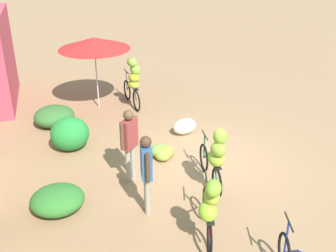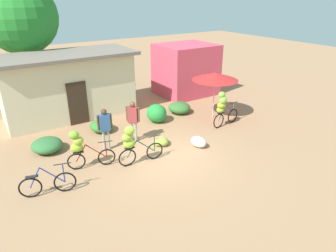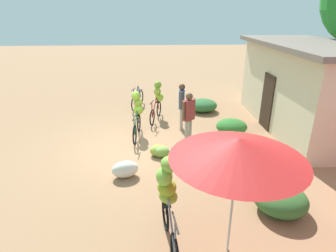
{
  "view_description": "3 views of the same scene",
  "coord_description": "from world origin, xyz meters",
  "px_view_note": "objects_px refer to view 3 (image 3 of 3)",
  "views": [
    {
      "loc": [
        -8.25,
        3.23,
        5.27
      ],
      "look_at": [
        -0.1,
        0.98,
        1.18
      ],
      "focal_mm": 44.47,
      "sensor_mm": 36.0,
      "label": 1
    },
    {
      "loc": [
        -5.3,
        -8.39,
        5.68
      ],
      "look_at": [
        0.91,
        1.07,
        0.71
      ],
      "focal_mm": 32.59,
      "sensor_mm": 36.0,
      "label": 2
    },
    {
      "loc": [
        8.03,
        0.8,
        4.04
      ],
      "look_at": [
        0.13,
        1.22,
        0.79
      ],
      "focal_mm": 29.73,
      "sensor_mm": 36.0,
      "label": 3
    }
  ],
  "objects_px": {
    "bicycle_near_pile": "(158,98)",
    "bicycle_by_shop": "(168,195)",
    "bicycle_leftmost": "(138,100)",
    "bicycle_center_loaded": "(137,110)",
    "person_vendor": "(189,113)",
    "market_umbrella": "(238,149)",
    "produce_sack": "(125,169)",
    "banana_pile_on_ground": "(160,151)",
    "building_low": "(304,86)",
    "person_bystander": "(182,102)"
  },
  "relations": [
    {
      "from": "produce_sack",
      "to": "person_vendor",
      "type": "relative_size",
      "value": 0.4
    },
    {
      "from": "bicycle_leftmost",
      "to": "person_bystander",
      "type": "relative_size",
      "value": 0.95
    },
    {
      "from": "bicycle_leftmost",
      "to": "banana_pile_on_ground",
      "type": "height_order",
      "value": "bicycle_leftmost"
    },
    {
      "from": "person_vendor",
      "to": "bicycle_center_loaded",
      "type": "bearing_deg",
      "value": -118.15
    },
    {
      "from": "building_low",
      "to": "produce_sack",
      "type": "relative_size",
      "value": 9.27
    },
    {
      "from": "bicycle_by_shop",
      "to": "produce_sack",
      "type": "xyz_separation_m",
      "value": [
        -2.16,
        -1.0,
        -0.74
      ]
    },
    {
      "from": "bicycle_center_loaded",
      "to": "banana_pile_on_ground",
      "type": "height_order",
      "value": "bicycle_center_loaded"
    },
    {
      "from": "person_vendor",
      "to": "person_bystander",
      "type": "relative_size",
      "value": 1.01
    },
    {
      "from": "bicycle_by_shop",
      "to": "banana_pile_on_ground",
      "type": "bearing_deg",
      "value": -178.81
    },
    {
      "from": "bicycle_leftmost",
      "to": "bicycle_center_loaded",
      "type": "distance_m",
      "value": 3.01
    },
    {
      "from": "person_bystander",
      "to": "building_low",
      "type": "bearing_deg",
      "value": 90.23
    },
    {
      "from": "bicycle_leftmost",
      "to": "bicycle_near_pile",
      "type": "xyz_separation_m",
      "value": [
        1.38,
        0.89,
        0.47
      ]
    },
    {
      "from": "market_umbrella",
      "to": "produce_sack",
      "type": "relative_size",
      "value": 3.22
    },
    {
      "from": "building_low",
      "to": "person_vendor",
      "type": "bearing_deg",
      "value": -73.66
    },
    {
      "from": "bicycle_center_loaded",
      "to": "produce_sack",
      "type": "xyz_separation_m",
      "value": [
        2.8,
        -0.21,
        -0.66
      ]
    },
    {
      "from": "bicycle_leftmost",
      "to": "building_low",
      "type": "bearing_deg",
      "value": 67.12
    },
    {
      "from": "market_umbrella",
      "to": "bicycle_leftmost",
      "type": "height_order",
      "value": "market_umbrella"
    },
    {
      "from": "market_umbrella",
      "to": "banana_pile_on_ground",
      "type": "bearing_deg",
      "value": -162.87
    },
    {
      "from": "building_low",
      "to": "market_umbrella",
      "type": "height_order",
      "value": "building_low"
    },
    {
      "from": "building_low",
      "to": "bicycle_leftmost",
      "type": "distance_m",
      "value": 6.78
    },
    {
      "from": "bicycle_leftmost",
      "to": "bicycle_near_pile",
      "type": "bearing_deg",
      "value": 32.79
    },
    {
      "from": "bicycle_leftmost",
      "to": "produce_sack",
      "type": "xyz_separation_m",
      "value": [
        5.77,
        -0.05,
        -0.15
      ]
    },
    {
      "from": "market_umbrella",
      "to": "bicycle_leftmost",
      "type": "bearing_deg",
      "value": -166.3
    },
    {
      "from": "produce_sack",
      "to": "market_umbrella",
      "type": "bearing_deg",
      "value": 39.08
    },
    {
      "from": "bicycle_by_shop",
      "to": "banana_pile_on_ground",
      "type": "height_order",
      "value": "bicycle_by_shop"
    },
    {
      "from": "bicycle_leftmost",
      "to": "produce_sack",
      "type": "height_order",
      "value": "bicycle_leftmost"
    },
    {
      "from": "person_bystander",
      "to": "person_vendor",
      "type": "bearing_deg",
      "value": 4.63
    },
    {
      "from": "building_low",
      "to": "person_bystander",
      "type": "relative_size",
      "value": 3.78
    },
    {
      "from": "bicycle_near_pile",
      "to": "bicycle_by_shop",
      "type": "xyz_separation_m",
      "value": [
        6.55,
        0.07,
        0.12
      ]
    },
    {
      "from": "banana_pile_on_ground",
      "to": "person_bystander",
      "type": "relative_size",
      "value": 0.4
    },
    {
      "from": "person_vendor",
      "to": "bicycle_by_shop",
      "type": "bearing_deg",
      "value": -12.23
    },
    {
      "from": "bicycle_leftmost",
      "to": "person_bystander",
      "type": "height_order",
      "value": "person_bystander"
    },
    {
      "from": "building_low",
      "to": "banana_pile_on_ground",
      "type": "height_order",
      "value": "building_low"
    },
    {
      "from": "bicycle_by_shop",
      "to": "bicycle_center_loaded",
      "type": "bearing_deg",
      "value": -170.87
    },
    {
      "from": "bicycle_center_loaded",
      "to": "person_bystander",
      "type": "height_order",
      "value": "person_bystander"
    },
    {
      "from": "bicycle_leftmost",
      "to": "person_bystander",
      "type": "xyz_separation_m",
      "value": [
        2.61,
        1.73,
        0.69
      ]
    },
    {
      "from": "bicycle_near_pile",
      "to": "produce_sack",
      "type": "distance_m",
      "value": 4.53
    },
    {
      "from": "person_bystander",
      "to": "market_umbrella",
      "type": "bearing_deg",
      "value": 2.97
    },
    {
      "from": "bicycle_center_loaded",
      "to": "produce_sack",
      "type": "height_order",
      "value": "bicycle_center_loaded"
    },
    {
      "from": "produce_sack",
      "to": "person_bystander",
      "type": "xyz_separation_m",
      "value": [
        -3.15,
        1.78,
        0.84
      ]
    },
    {
      "from": "produce_sack",
      "to": "bicycle_center_loaded",
      "type": "bearing_deg",
      "value": 175.78
    },
    {
      "from": "bicycle_leftmost",
      "to": "bicycle_by_shop",
      "type": "xyz_separation_m",
      "value": [
        7.92,
        0.95,
        0.59
      ]
    },
    {
      "from": "bicycle_near_pile",
      "to": "building_low",
      "type": "bearing_deg",
      "value": 76.97
    },
    {
      "from": "banana_pile_on_ground",
      "to": "produce_sack",
      "type": "relative_size",
      "value": 0.98
    },
    {
      "from": "building_low",
      "to": "bicycle_leftmost",
      "type": "relative_size",
      "value": 4.0
    },
    {
      "from": "bicycle_near_pile",
      "to": "bicycle_center_loaded",
      "type": "height_order",
      "value": "bicycle_center_loaded"
    },
    {
      "from": "market_umbrella",
      "to": "bicycle_center_loaded",
      "type": "xyz_separation_m",
      "value": [
        -5.36,
        -1.87,
        -1.2
      ]
    },
    {
      "from": "bicycle_by_shop",
      "to": "produce_sack",
      "type": "height_order",
      "value": "bicycle_by_shop"
    },
    {
      "from": "bicycle_near_pile",
      "to": "person_vendor",
      "type": "distance_m",
      "value": 2.67
    },
    {
      "from": "produce_sack",
      "to": "person_vendor",
      "type": "bearing_deg",
      "value": 135.29
    }
  ]
}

